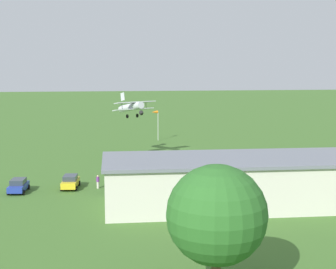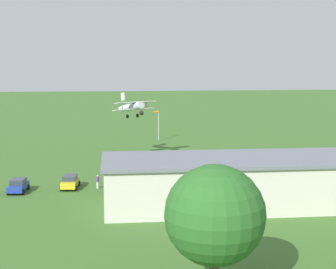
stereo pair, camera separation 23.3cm
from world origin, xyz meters
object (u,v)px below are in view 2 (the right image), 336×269
at_px(car_yellow, 70,181).
at_px(car_blue, 18,185).
at_px(person_by_parked_cars, 98,182).
at_px(hangar, 256,181).
at_px(biplane, 132,107).
at_px(windsock, 156,114).
at_px(tree_by_windsock, 215,215).

height_order(car_yellow, car_blue, car_yellow).
bearing_deg(car_yellow, person_by_parked_cars, 172.56).
xyz_separation_m(hangar, biplane, (12.03, -30.38, 5.83)).
bearing_deg(hangar, car_yellow, -26.10).
bearing_deg(windsock, person_by_parked_cars, 73.92).
height_order(tree_by_windsock, windsock, tree_by_windsock).
height_order(hangar, car_yellow, hangar).
height_order(biplane, car_yellow, biplane).
distance_m(biplane, car_yellow, 23.30).
relative_size(hangar, biplane, 4.63).
bearing_deg(car_yellow, biplane, -114.16).
bearing_deg(biplane, car_yellow, 65.84).
relative_size(car_yellow, windsock, 0.70).
relative_size(car_blue, person_by_parked_cars, 2.44).
bearing_deg(hangar, windsock, -82.80).
height_order(biplane, person_by_parked_cars, biplane).
bearing_deg(tree_by_windsock, person_by_parked_cars, -75.42).
relative_size(hangar, person_by_parked_cars, 20.15).
bearing_deg(biplane, car_blue, 54.48).
xyz_separation_m(car_blue, person_by_parked_cars, (-9.66, -0.79, -0.01)).
height_order(car_blue, person_by_parked_cars, person_by_parked_cars).
relative_size(hangar, tree_by_windsock, 3.77).
xyz_separation_m(biplane, windsock, (-5.80, -18.89, -3.14)).
relative_size(car_blue, windsock, 0.67).
height_order(person_by_parked_cars, windsock, windsock).
xyz_separation_m(car_blue, tree_by_windsock, (-17.85, 30.72, 4.76)).
bearing_deg(car_blue, car_yellow, -168.73).
distance_m(biplane, windsock, 20.01).
distance_m(car_yellow, windsock, 41.93).
distance_m(hangar, car_yellow, 23.50).
distance_m(car_yellow, car_blue, 6.33).
bearing_deg(hangar, car_blue, -18.41).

